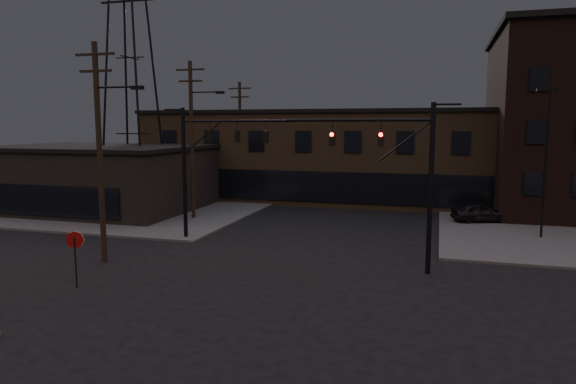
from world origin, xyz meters
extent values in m
plane|color=black|center=(0.00, 0.00, 0.00)|extent=(140.00, 140.00, 0.00)
cube|color=#474744|center=(-22.00, 22.00, 0.07)|extent=(30.00, 30.00, 0.15)
cube|color=brown|center=(0.00, 28.00, 4.00)|extent=(40.00, 12.00, 8.00)
cube|color=black|center=(-20.00, 16.00, 2.50)|extent=(16.00, 12.00, 5.00)
cylinder|color=black|center=(6.50, 4.50, 4.00)|extent=(0.24, 0.24, 8.00)
cylinder|color=black|center=(3.00, 4.50, 7.20)|extent=(7.00, 0.14, 0.14)
cube|color=#FF140C|center=(4.17, 4.50, 6.30)|extent=(0.28, 0.22, 0.70)
cube|color=#FF140C|center=(1.83, 4.50, 6.30)|extent=(0.28, 0.22, 0.70)
cylinder|color=black|center=(-8.00, 8.00, 4.00)|extent=(0.24, 0.24, 8.00)
cylinder|color=black|center=(-4.50, 8.00, 7.20)|extent=(7.00, 0.14, 0.14)
cube|color=black|center=(-6.25, 8.00, 6.30)|extent=(0.28, 0.22, 0.70)
cube|color=black|center=(-4.50, 8.00, 6.30)|extent=(0.28, 0.22, 0.70)
cube|color=black|center=(-2.75, 8.00, 6.30)|extent=(0.28, 0.22, 0.70)
cylinder|color=black|center=(-8.00, -2.00, 1.10)|extent=(0.06, 0.06, 2.20)
cylinder|color=maroon|center=(-8.00, -1.98, 2.10)|extent=(0.72, 0.33, 0.76)
cylinder|color=black|center=(-9.50, 2.00, 5.50)|extent=(0.28, 0.28, 11.00)
cube|color=black|center=(-9.50, 2.00, 10.40)|extent=(2.20, 0.12, 0.12)
cube|color=black|center=(-9.50, 2.00, 9.60)|extent=(1.80, 0.12, 0.12)
cube|color=black|center=(-7.20, 2.00, 8.75)|extent=(0.60, 0.25, 0.18)
cylinder|color=black|center=(-10.50, 14.00, 5.75)|extent=(0.28, 0.28, 11.50)
cube|color=black|center=(-10.50, 14.00, 10.90)|extent=(2.20, 0.12, 0.12)
cube|color=black|center=(-10.50, 14.00, 10.10)|extent=(1.80, 0.12, 0.12)
cube|color=black|center=(-8.20, 14.00, 9.25)|extent=(0.60, 0.25, 0.18)
cylinder|color=black|center=(-11.50, 26.00, 5.50)|extent=(0.28, 0.28, 11.00)
cube|color=black|center=(-11.50, 26.00, 10.40)|extent=(2.20, 0.12, 0.12)
cube|color=black|center=(-11.50, 26.00, 9.60)|extent=(1.80, 0.12, 0.12)
cylinder|color=black|center=(13.00, 14.00, 4.50)|extent=(0.14, 0.14, 9.00)
cube|color=black|center=(12.50, 14.00, 9.05)|extent=(0.50, 0.28, 0.18)
cube|color=black|center=(13.50, 14.00, 9.05)|extent=(0.50, 0.28, 0.18)
imported|color=black|center=(9.76, 18.30, 0.82)|extent=(4.23, 2.77, 1.34)
imported|color=#B8B7BA|center=(15.41, 19.25, 0.73)|extent=(4.31, 2.67, 1.17)
imported|color=black|center=(-2.15, 24.26, 0.67)|extent=(2.34, 4.31, 1.35)
camera|label=1|loc=(6.82, -19.97, 6.98)|focal=32.00mm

